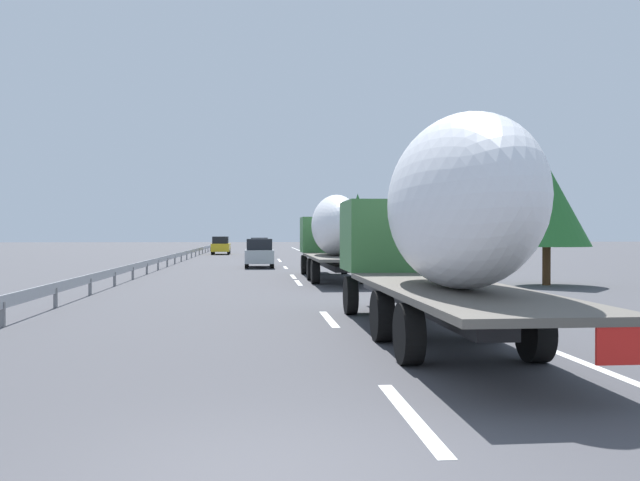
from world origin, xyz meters
The scene contains 20 objects.
ground_plane centered at (40.00, 0.00, 0.00)m, with size 260.00×260.00×0.00m, color #424247.
lane_stripe_0 centered at (2.00, -1.80, 0.00)m, with size 3.20×0.20×0.01m, color white.
lane_stripe_1 centered at (11.10, -1.80, 0.00)m, with size 3.20×0.20×0.01m, color white.
lane_stripe_2 centered at (23.75, -1.80, 0.00)m, with size 3.20×0.20×0.01m, color white.
lane_stripe_3 centered at (28.07, -1.80, 0.00)m, with size 3.20×0.20×0.01m, color white.
lane_stripe_4 centered at (37.24, -1.80, 0.00)m, with size 3.20×0.20×0.01m, color white.
lane_stripe_5 centered at (47.67, -1.80, 0.00)m, with size 3.20×0.20×0.01m, color white.
lane_stripe_6 centered at (50.35, -1.80, 0.00)m, with size 3.20×0.20×0.01m, color white.
edge_line_right centered at (45.00, -5.50, 0.00)m, with size 110.00×0.20×0.01m, color white.
truck_lead centered at (25.86, -3.60, 2.31)m, with size 12.77×2.55×4.00m.
truck_trailing centered at (7.29, -3.60, 2.46)m, with size 12.77×2.55×4.35m.
car_white_van centered at (57.51, -0.18, 0.93)m, with size 4.74×1.80×1.83m.
car_yellow_coupe centered at (65.55, 3.90, 0.96)m, with size 4.62×1.89×1.91m.
car_silver_hatch centered at (37.56, -0.11, 0.94)m, with size 4.60×1.85×1.87m.
road_sign centered at (49.06, -6.70, 2.19)m, with size 0.10×0.90×3.17m.
tree_0 centered at (39.15, -11.94, 4.65)m, with size 2.98×2.98×7.34m.
tree_1 centered at (21.40, -12.29, 3.43)m, with size 3.68×3.68×5.22m.
tree_2 centered at (72.09, -11.89, 4.13)m, with size 3.67×3.67×6.99m.
tree_3 centered at (86.84, -12.67, 4.51)m, with size 3.75×3.75×7.45m.
guardrail_median centered at (43.00, 6.00, 0.58)m, with size 94.00×0.10×0.76m.
Camera 1 is at (-5.86, 0.05, 2.20)m, focal length 37.19 mm.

